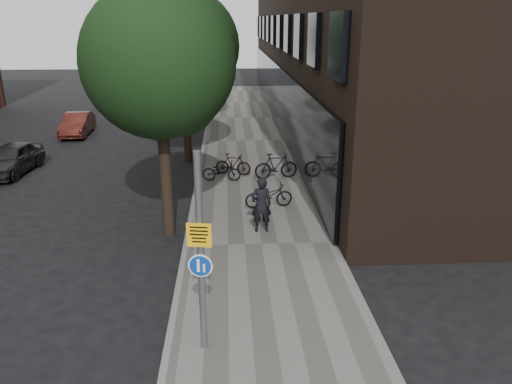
{
  "coord_description": "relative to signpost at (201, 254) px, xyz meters",
  "views": [
    {
      "loc": [
        -0.68,
        -10.14,
        6.46
      ],
      "look_at": [
        0.05,
        2.63,
        2.0
      ],
      "focal_mm": 35.0,
      "sensor_mm": 36.0,
      "label": 1
    }
  ],
  "objects": [
    {
      "name": "street_tree_mid",
      "position": [
        -1.28,
        14.64,
        2.91
      ],
      "size": [
        5.0,
        5.0,
        7.8
      ],
      "color": "black",
      "rests_on": "ground"
    },
    {
      "name": "pedestrian",
      "position": [
        1.55,
        5.78,
        -1.19
      ],
      "size": [
        0.67,
        0.47,
        1.77
      ],
      "primitive_type": "imported",
      "rotation": [
        0.0,
        0.0,
        3.21
      ],
      "color": "black",
      "rests_on": "sidewalk"
    },
    {
      "name": "parked_car_far",
      "position": [
        -8.36,
        30.73,
        -1.54
      ],
      "size": [
        2.41,
        4.73,
        1.31
      ],
      "primitive_type": "imported",
      "rotation": [
        0.0,
        0.0,
        0.13
      ],
      "color": "#1C1E32",
      "rests_on": "ground"
    },
    {
      "name": "curb_edge",
      "position": [
        -0.75,
        11.5,
        -2.13
      ],
      "size": [
        0.15,
        60.0,
        0.13
      ],
      "primitive_type": "cube",
      "color": "slate",
      "rests_on": "ground"
    },
    {
      "name": "street_tree_far",
      "position": [
        -1.28,
        23.64,
        2.91
      ],
      "size": [
        5.0,
        5.0,
        7.8
      ],
      "color": "black",
      "rests_on": "ground"
    },
    {
      "name": "parked_car_near",
      "position": [
        -8.92,
        13.0,
        -1.54
      ],
      "size": [
        1.9,
        4.0,
        1.32
      ],
      "primitive_type": "imported",
      "rotation": [
        0.0,
        0.0,
        -0.09
      ],
      "color": "black",
      "rests_on": "ground"
    },
    {
      "name": "parked_bike_facade_far",
      "position": [
        2.53,
        11.21,
        -1.53
      ],
      "size": [
        1.87,
        0.77,
        1.09
      ],
      "primitive_type": "imported",
      "rotation": [
        0.0,
        0.0,
        1.72
      ],
      "color": "black",
      "rests_on": "sidewalk"
    },
    {
      "name": "street_tree_near",
      "position": [
        -1.28,
        6.14,
        2.91
      ],
      "size": [
        4.4,
        4.4,
        7.5
      ],
      "color": "black",
      "rests_on": "ground"
    },
    {
      "name": "sidewalk",
      "position": [
        1.5,
        11.5,
        -2.14
      ],
      "size": [
        4.5,
        60.0,
        0.12
      ],
      "primitive_type": "cube",
      "color": "#66635E",
      "rests_on": "ground"
    },
    {
      "name": "parked_bike_facade_near",
      "position": [
        1.96,
        7.87,
        -1.63
      ],
      "size": [
        1.76,
        0.83,
        0.89
      ],
      "primitive_type": "imported",
      "rotation": [
        0.0,
        0.0,
        1.72
      ],
      "color": "black",
      "rests_on": "sidewalk"
    },
    {
      "name": "parked_car_mid",
      "position": [
        -8.21,
        20.61,
        -1.56
      ],
      "size": [
        1.53,
        3.95,
        1.28
      ],
      "primitive_type": "imported",
      "rotation": [
        0.0,
        0.0,
        0.05
      ],
      "color": "#5D201A",
      "rests_on": "ground"
    },
    {
      "name": "signpost",
      "position": [
        0.0,
        0.0,
        0.0
      ],
      "size": [
        0.47,
        0.14,
        4.12
      ],
      "rotation": [
        0.0,
        0.0,
        -0.15
      ],
      "color": "#595B5E",
      "rests_on": "sidewalk"
    },
    {
      "name": "parked_bike_curb_far",
      "position": [
        0.75,
        11.85,
        -1.62
      ],
      "size": [
        1.6,
        0.83,
        0.92
      ],
      "primitive_type": "imported",
      "rotation": [
        0.0,
        0.0,
        1.3
      ],
      "color": "black",
      "rests_on": "sidewalk"
    },
    {
      "name": "ground",
      "position": [
        1.25,
        1.5,
        -2.2
      ],
      "size": [
        120.0,
        120.0,
        0.0
      ],
      "primitive_type": "plane",
      "color": "black",
      "rests_on": "ground"
    },
    {
      "name": "parked_bike_curb_near",
      "position": [
        0.26,
        11.03,
        -1.66
      ],
      "size": [
        1.62,
        0.69,
        0.83
      ],
      "primitive_type": "imported",
      "rotation": [
        0.0,
        0.0,
        1.48
      ],
      "color": "black",
      "rests_on": "sidewalk"
    }
  ]
}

